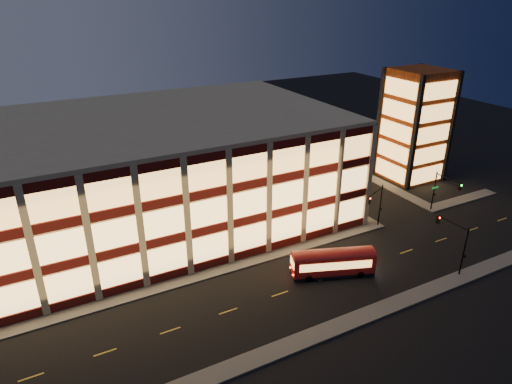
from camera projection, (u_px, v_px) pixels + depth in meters
ground at (222, 275)px, 51.17m from camera, size 200.00×200.00×0.00m
sidewalk_office_south at (194, 277)px, 50.65m from camera, size 54.00×2.00×0.15m
sidewalk_office_east at (308, 184)px, 74.68m from camera, size 2.00×30.00×0.15m
sidewalk_tower_south at (460, 200)px, 69.08m from camera, size 14.00×2.00×0.15m
sidewalk_tower_west at (360, 173)px, 79.39m from camera, size 2.00×30.00×0.15m
sidewalk_near at (281, 349)px, 40.66m from camera, size 100.00×2.00×0.15m
office_building at (148, 171)px, 60.57m from camera, size 50.45×30.45×14.50m
stair_tower at (414, 125)px, 74.23m from camera, size 8.60×8.60×18.00m
traffic_signal_far at (376, 202)px, 59.19m from camera, size 3.79×1.87×6.00m
traffic_signal_right at (443, 188)px, 63.33m from camera, size 1.20×4.37×6.00m
traffic_signal_near at (455, 237)px, 50.66m from camera, size 0.32×4.45×6.00m
trolley_bus at (333, 261)px, 50.63m from camera, size 9.41×5.36×3.11m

